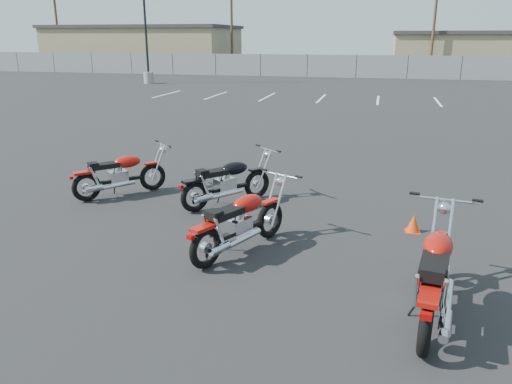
% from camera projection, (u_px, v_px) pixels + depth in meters
% --- Properties ---
extents(ground, '(120.00, 120.00, 0.00)m').
position_uv_depth(ground, '(236.00, 239.00, 8.25)').
color(ground, black).
rests_on(ground, ground).
extents(motorcycle_front_red, '(1.70, 1.79, 1.02)m').
position_uv_depth(motorcycle_front_red, '(120.00, 174.00, 10.38)').
color(motorcycle_front_red, black).
rests_on(motorcycle_front_red, ground).
extents(motorcycle_second_black, '(1.68, 1.87, 1.04)m').
position_uv_depth(motorcycle_second_black, '(227.00, 182.00, 9.79)').
color(motorcycle_second_black, black).
rests_on(motorcycle_second_black, ground).
extents(motorcycle_third_red, '(1.34, 2.11, 1.07)m').
position_uv_depth(motorcycle_third_red, '(240.00, 222.00, 7.62)').
color(motorcycle_third_red, black).
rests_on(motorcycle_third_red, ground).
extents(motorcycle_rear_red, '(0.92, 2.40, 1.18)m').
position_uv_depth(motorcycle_rear_red, '(435.00, 275.00, 5.83)').
color(motorcycle_rear_red, black).
rests_on(motorcycle_rear_red, ground).
extents(training_cone_near, '(0.26, 0.26, 0.30)m').
position_uv_depth(training_cone_near, '(413.00, 223.00, 8.52)').
color(training_cone_near, '#E63D0C').
rests_on(training_cone_near, ground).
extents(light_pole_west, '(0.80, 0.70, 9.35)m').
position_uv_depth(light_pole_west, '(147.00, 49.00, 34.98)').
color(light_pole_west, gray).
rests_on(light_pole_west, ground).
extents(chainlink_fence, '(80.06, 0.06, 1.80)m').
position_uv_depth(chainlink_fence, '(356.00, 66.00, 40.40)').
color(chainlink_fence, slate).
rests_on(chainlink_fence, ground).
extents(tan_building_west, '(18.40, 10.40, 4.30)m').
position_uv_depth(tan_building_west, '(145.00, 47.00, 51.59)').
color(tan_building_west, '#93845E').
rests_on(tan_building_west, ground).
extents(tan_building_east, '(14.40, 9.40, 3.70)m').
position_uv_depth(tan_building_east, '(472.00, 52.00, 46.14)').
color(tan_building_east, '#93845E').
rests_on(tan_building_east, ground).
extents(utility_pole_a, '(1.80, 0.24, 9.00)m').
position_uv_depth(utility_pole_a, '(57.00, 21.00, 49.91)').
color(utility_pole_a, '#43301F').
rests_on(utility_pole_a, ground).
extents(utility_pole_b, '(1.80, 0.24, 9.00)m').
position_uv_depth(utility_pole_b, '(232.00, 20.00, 46.68)').
color(utility_pole_b, '#43301F').
rests_on(utility_pole_b, ground).
extents(utility_pole_c, '(1.80, 0.24, 9.00)m').
position_uv_depth(utility_pole_c, '(435.00, 18.00, 41.59)').
color(utility_pole_c, '#43301F').
rests_on(utility_pole_c, ground).
extents(parking_line_stripes, '(15.12, 4.00, 0.01)m').
position_uv_depth(parking_line_stripes, '(294.00, 98.00, 27.35)').
color(parking_line_stripes, silver).
rests_on(parking_line_stripes, ground).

